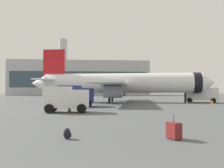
{
  "coord_description": "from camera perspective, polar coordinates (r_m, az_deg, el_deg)",
  "views": [
    {
      "loc": [
        -0.23,
        -3.03,
        2.12
      ],
      "look_at": [
        2.12,
        24.46,
        3.0
      ],
      "focal_mm": 36.7,
      "sensor_mm": 36.0,
      "label": 1
    }
  ],
  "objects": [
    {
      "name": "airplane_at_gate",
      "position": [
        44.19,
        2.01,
        0.17
      ],
      "size": [
        35.59,
        32.32,
        10.5
      ],
      "color": "white",
      "rests_on": "ground"
    },
    {
      "name": "service_truck",
      "position": [
        32.13,
        -9.24,
        -2.72
      ],
      "size": [
        5.09,
        3.16,
        2.9
      ],
      "color": "navy",
      "rests_on": "ground"
    },
    {
      "name": "fuel_truck",
      "position": [
        46.96,
        21.28,
        -2.13
      ],
      "size": [
        6.41,
        4.99,
        3.2
      ],
      "color": "white",
      "rests_on": "ground"
    },
    {
      "name": "cargo_van",
      "position": [
        23.51,
        -11.36,
        -3.43
      ],
      "size": [
        4.43,
        2.39,
        2.6
      ],
      "color": "white",
      "rests_on": "ground"
    },
    {
      "name": "safety_cone_near",
      "position": [
        41.13,
        23.71,
        -4.13
      ],
      "size": [
        0.44,
        0.44,
        0.73
      ],
      "color": "#F2590C",
      "rests_on": "ground"
    },
    {
      "name": "safety_cone_mid",
      "position": [
        45.34,
        10.29,
        -4.04
      ],
      "size": [
        0.44,
        0.44,
        0.7
      ],
      "color": "#F2590C",
      "rests_on": "ground"
    },
    {
      "name": "safety_cone_far",
      "position": [
        23.78,
        -10.56,
        -5.92
      ],
      "size": [
        0.44,
        0.44,
        0.83
      ],
      "color": "#F2590C",
      "rests_on": "ground"
    },
    {
      "name": "rolling_suitcase",
      "position": [
        10.67,
        15.15,
        -11.1
      ],
      "size": [
        0.59,
        0.74,
        1.1
      ],
      "color": "maroon",
      "rests_on": "ground"
    },
    {
      "name": "traveller_backpack",
      "position": [
        10.61,
        -11.07,
        -12.05
      ],
      "size": [
        0.36,
        0.4,
        0.48
      ],
      "color": "black",
      "rests_on": "ground"
    },
    {
      "name": "terminal_building",
      "position": [
        123.8,
        -7.9,
        1.43
      ],
      "size": [
        71.44,
        17.44,
        29.9
      ],
      "color": "#B2B2B7",
      "rests_on": "ground"
    }
  ]
}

